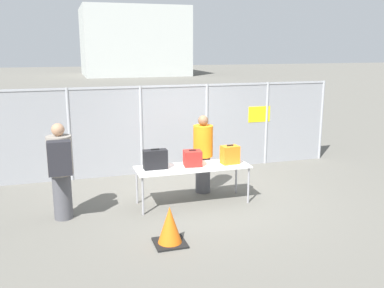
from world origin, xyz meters
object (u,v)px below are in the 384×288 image
object	(u,v)px
traffic_cone	(170,227)
traveler_hooded	(61,168)
inspection_table	(193,169)
suitcase_red	(193,158)
utility_trailer	(237,136)
suitcase_black	(155,159)
security_worker_near	(203,153)
suitcase_orange	(230,155)

from	to	relation	value
traffic_cone	traveler_hooded	bearing A→B (deg)	136.37
inspection_table	suitcase_red	bearing A→B (deg)	78.01
utility_trailer	traffic_cone	world-z (taller)	utility_trailer
traveler_hooded	inspection_table	bearing A→B (deg)	-11.96
suitcase_black	suitcase_red	distance (m)	0.73
traveler_hooded	utility_trailer	size ratio (longest dim) A/B	0.45
inspection_table	security_worker_near	world-z (taller)	security_worker_near
traveler_hooded	traffic_cone	world-z (taller)	traveler_hooded
suitcase_black	suitcase_red	world-z (taller)	suitcase_black
security_worker_near	suitcase_red	bearing A→B (deg)	49.06
inspection_table	suitcase_orange	distance (m)	0.80
inspection_table	utility_trailer	world-z (taller)	inspection_table
suitcase_black	security_worker_near	xyz separation A→B (m)	(1.12, 0.51, -0.08)
suitcase_black	suitcase_orange	world-z (taller)	suitcase_black
traveler_hooded	utility_trailer	distance (m)	6.41
suitcase_orange	suitcase_red	bearing A→B (deg)	175.27
traffic_cone	suitcase_orange	bearing A→B (deg)	44.06
suitcase_red	traffic_cone	world-z (taller)	suitcase_red
suitcase_black	traveler_hooded	bearing A→B (deg)	-174.73
inspection_table	traffic_cone	size ratio (longest dim) A/B	3.61
suitcase_black	utility_trailer	xyz separation A→B (m)	(3.30, 3.80, -0.51)
suitcase_black	traveler_hooded	distance (m)	1.72
suitcase_orange	security_worker_near	world-z (taller)	security_worker_near
suitcase_black	suitcase_orange	size ratio (longest dim) A/B	1.17
inspection_table	suitcase_red	size ratio (longest dim) A/B	5.95
suitcase_orange	security_worker_near	size ratio (longest dim) A/B	0.23
suitcase_red	traveler_hooded	bearing A→B (deg)	-176.59
suitcase_red	security_worker_near	distance (m)	0.66
suitcase_red	traveler_hooded	distance (m)	2.45
inspection_table	suitcase_black	xyz separation A→B (m)	(-0.72, 0.06, 0.24)
suitcase_orange	inspection_table	bearing A→B (deg)	178.77
inspection_table	suitcase_orange	world-z (taller)	suitcase_orange
traveler_hooded	traffic_cone	bearing A→B (deg)	-57.94
traveler_hooded	traffic_cone	distance (m)	2.27
suitcase_orange	traveler_hooded	bearing A→B (deg)	-178.50
traveler_hooded	utility_trailer	xyz separation A→B (m)	(5.01, 3.96, -0.53)
security_worker_near	inspection_table	bearing A→B (deg)	50.66
suitcase_black	suitcase_red	bearing A→B (deg)	-0.95
security_worker_near	traffic_cone	bearing A→B (deg)	55.27
utility_trailer	suitcase_red	bearing A→B (deg)	-123.95
suitcase_red	utility_trailer	bearing A→B (deg)	56.05
utility_trailer	inspection_table	bearing A→B (deg)	-123.74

